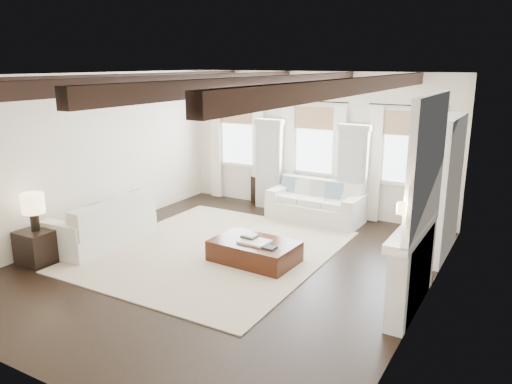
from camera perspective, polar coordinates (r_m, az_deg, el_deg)
The scene contains 16 objects.
ground at distance 8.74m, azimuth -3.43°, elevation -8.24°, with size 7.50×7.50×0.00m, color black.
room_shell at distance 8.59m, azimuth 3.87°, elevation 4.52°, with size 6.54×7.54×3.22m.
area_rug at distance 9.32m, azimuth -4.82°, elevation -6.70°, with size 4.00×4.58×0.02m, color #C0AF92.
sofa_back at distance 11.07m, azimuth 6.93°, elevation -1.40°, with size 2.07×0.99×0.88m.
sofa_left at distance 9.99m, azimuth -16.94°, elevation -3.65°, with size 1.07×2.17×0.91m.
ottoman at distance 8.75m, azimuth -0.19°, elevation -6.83°, with size 1.46×0.91×0.38m, color black.
tray at distance 8.61m, azimuth -0.18°, elevation -5.68°, with size 0.50×0.38×0.04m, color white.
book_lower at distance 8.73m, azimuth -0.77°, elevation -5.12°, with size 0.26×0.20×0.04m, color #262628.
book_upper at distance 8.69m, azimuth -0.72°, elevation -4.96°, with size 0.22×0.17×0.03m, color beige.
book_loose at distance 8.37m, azimuth 1.47°, elevation -6.34°, with size 0.24×0.18×0.03m, color #262628.
side_table_front at distance 9.50m, azimuth -23.67°, elevation -5.71°, with size 0.58×0.58×0.58m, color black.
lamp_front at distance 9.28m, azimuth -24.13°, elevation -1.42°, with size 0.38×0.38×0.66m.
side_table_back at distance 12.41m, azimuth 0.79°, elevation 0.35°, with size 0.44×0.44×0.66m, color black.
lamp_back at distance 12.24m, azimuth 0.81°, elevation 3.98°, with size 0.40×0.40×0.69m.
candlestick_near at distance 7.48m, azimuth 15.43°, elevation -10.35°, with size 0.15×0.15×0.73m.
candlestick_far at distance 7.69m, azimuth 15.95°, elevation -9.35°, with size 0.17×0.17×0.82m.
Camera 1 is at (4.46, -6.70, 3.40)m, focal length 35.00 mm.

